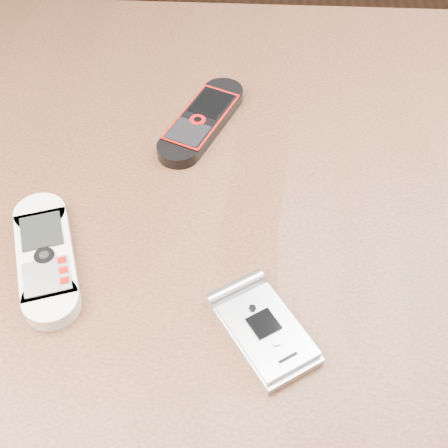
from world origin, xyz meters
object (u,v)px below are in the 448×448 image
(nokia_white, at_px, (46,256))
(motorola_razr, at_px, (265,331))
(nokia_black_red, at_px, (202,120))
(table, at_px, (219,295))

(nokia_white, bearing_deg, motorola_razr, -37.27)
(nokia_white, distance_m, nokia_black_red, 0.23)
(nokia_white, xyz_separation_m, motorola_razr, (0.19, -0.06, -0.00))
(nokia_white, bearing_deg, nokia_black_red, 38.45)
(nokia_white, height_order, motorola_razr, same)
(table, height_order, motorola_razr, motorola_razr)
(table, relative_size, nokia_white, 8.18)
(table, distance_m, motorola_razr, 0.16)
(table, xyz_separation_m, nokia_white, (-0.15, -0.04, 0.11))
(table, xyz_separation_m, motorola_razr, (0.04, -0.11, 0.11))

